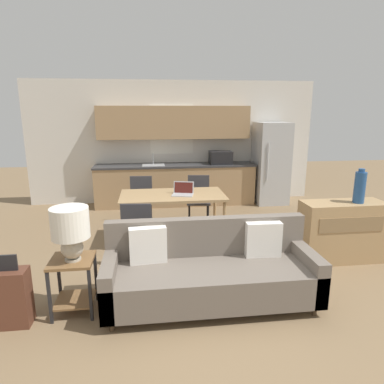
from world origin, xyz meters
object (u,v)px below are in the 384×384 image
(side_table, at_px, (73,277))
(credenza, at_px, (341,231))
(table_lamp, at_px, (70,228))
(dining_table, at_px, (173,198))
(dining_chair_far_left, at_px, (141,199))
(laptop, at_px, (183,192))
(dining_chair_near_left, at_px, (138,229))
(vase, at_px, (360,187))
(dining_chair_far_right, at_px, (199,197))
(refrigerator, at_px, (271,163))
(suitcase, at_px, (10,297))
(couch, at_px, (210,272))

(side_table, height_order, credenza, credenza)
(table_lamp, height_order, credenza, table_lamp)
(dining_table, relative_size, table_lamp, 2.96)
(dining_table, xyz_separation_m, credenza, (2.29, -1.03, -0.29))
(credenza, xyz_separation_m, dining_chair_far_left, (-2.80, 1.87, 0.07))
(table_lamp, distance_m, laptop, 2.27)
(dining_chair_near_left, bearing_deg, laptop, -126.67)
(credenza, xyz_separation_m, vase, (0.17, -0.04, 0.64))
(credenza, height_order, laptop, laptop)
(dining_table, distance_m, dining_chair_far_left, 1.01)
(dining_table, height_order, vase, vase)
(dining_chair_far_right, xyz_separation_m, dining_chair_near_left, (-1.07, -1.60, 0.00))
(refrigerator, height_order, dining_chair_far_left, refrigerator)
(table_lamp, height_order, suitcase, table_lamp)
(suitcase, bearing_deg, side_table, 16.46)
(side_table, height_order, laptop, laptop)
(refrigerator, xyz_separation_m, vase, (0.09, -3.16, 0.16))
(vase, relative_size, laptop, 1.25)
(table_lamp, xyz_separation_m, dining_chair_far_left, (0.63, 2.74, -0.44))
(refrigerator, distance_m, laptop, 3.07)
(dining_chair_far_right, relative_size, laptop, 2.39)
(dining_table, relative_size, dining_chair_far_left, 1.84)
(suitcase, bearing_deg, laptop, 46.31)
(suitcase, bearing_deg, dining_table, 49.55)
(credenza, bearing_deg, dining_table, 155.72)
(dining_chair_far_left, relative_size, suitcase, 1.20)
(credenza, bearing_deg, side_table, -166.25)
(couch, relative_size, vase, 4.84)
(couch, distance_m, suitcase, 2.02)
(side_table, height_order, vase, vase)
(dining_table, xyz_separation_m, table_lamp, (-1.15, -1.90, 0.22))
(vase, bearing_deg, table_lamp, -167.13)
(dining_table, bearing_deg, suitcase, -130.45)
(refrigerator, xyz_separation_m, couch, (-2.09, -3.96, -0.55))
(dining_chair_near_left, bearing_deg, suitcase, 51.80)
(dining_table, distance_m, dining_chair_far_right, 0.98)
(suitcase, bearing_deg, dining_chair_far_right, 51.28)
(dining_table, bearing_deg, refrigerator, 41.52)
(couch, bearing_deg, suitcase, -174.92)
(side_table, distance_m, suitcase, 0.61)
(vase, xyz_separation_m, dining_chair_far_left, (-2.97, 1.91, -0.57))
(refrigerator, xyz_separation_m, suitcase, (-4.10, -4.13, -0.60))
(dining_chair_far_left, bearing_deg, refrigerator, 27.51)
(dining_chair_far_right, distance_m, dining_chair_near_left, 1.92)
(refrigerator, xyz_separation_m, dining_chair_far_right, (-1.82, -1.29, -0.40))
(dining_chair_far_left, bearing_deg, dining_table, -54.19)
(refrigerator, relative_size, couch, 0.80)
(dining_table, height_order, table_lamp, table_lamp)
(vase, bearing_deg, suitcase, -166.97)
(vase, height_order, dining_chair_far_left, vase)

